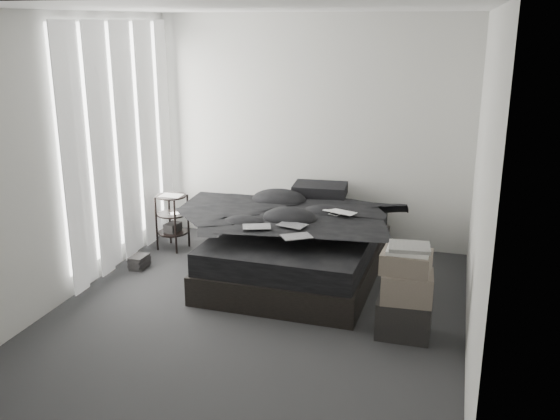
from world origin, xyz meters
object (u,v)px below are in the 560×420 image
(side_stand, at_px, (172,222))
(box_lower, at_px, (404,317))
(laptop, at_px, (337,206))
(bed, at_px, (298,262))

(side_stand, distance_m, box_lower, 3.06)
(laptop, xyz_separation_m, box_lower, (0.78, -1.05, -0.59))
(side_stand, bearing_deg, bed, -12.71)
(box_lower, bearing_deg, side_stand, 153.60)
(bed, xyz_separation_m, side_stand, (-1.58, 0.36, 0.17))
(laptop, relative_size, side_stand, 0.53)
(side_stand, bearing_deg, box_lower, -26.40)
(bed, height_order, laptop, laptop)
(bed, bearing_deg, box_lower, -39.39)
(bed, distance_m, side_stand, 1.63)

